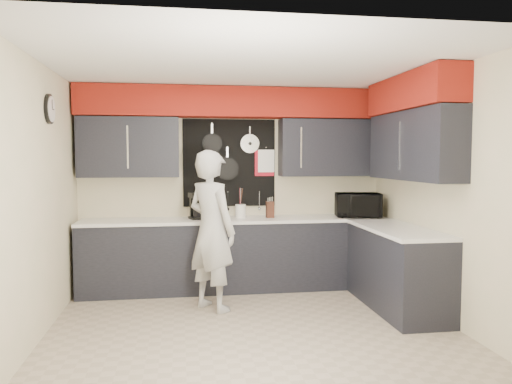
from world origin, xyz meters
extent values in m
plane|color=tan|center=(0.00, 0.00, 0.00)|extent=(4.00, 4.00, 0.00)
cube|color=beige|center=(0.00, 1.75, 1.30)|extent=(4.00, 0.01, 2.60)
cube|color=black|center=(-1.33, 1.59, 1.83)|extent=(1.24, 0.32, 0.75)
cube|color=black|center=(1.28, 1.59, 1.83)|extent=(1.34, 0.32, 0.75)
cube|color=maroon|center=(0.00, 1.57, 2.40)|extent=(3.94, 0.36, 0.38)
cube|color=black|center=(-0.05, 1.74, 1.62)|extent=(1.22, 0.03, 1.15)
cylinder|color=black|center=(-0.28, 1.70, 1.88)|extent=(0.26, 0.04, 0.26)
cylinder|color=black|center=(-0.08, 1.70, 1.55)|extent=(0.30, 0.04, 0.30)
cylinder|color=black|center=(-0.34, 1.70, 1.24)|extent=(0.27, 0.04, 0.27)
cylinder|color=silver|center=(0.22, 1.70, 1.88)|extent=(0.25, 0.02, 0.25)
cube|color=#B10D1E|center=(0.42, 1.72, 1.62)|extent=(0.26, 0.01, 0.34)
cube|color=white|center=(0.44, 1.70, 1.65)|extent=(0.22, 0.01, 0.30)
cylinder|color=silver|center=(-0.50, 1.71, 1.13)|extent=(0.01, 0.01, 0.20)
cylinder|color=silver|center=(-0.08, 1.71, 1.13)|extent=(0.01, 0.01, 0.20)
cylinder|color=silver|center=(0.35, 1.71, 1.13)|extent=(0.01, 0.01, 0.20)
cube|color=beige|center=(2.00, 0.00, 1.30)|extent=(0.01, 3.50, 2.60)
cube|color=black|center=(1.84, 0.30, 1.83)|extent=(0.32, 1.70, 0.75)
cube|color=maroon|center=(1.82, 0.30, 2.40)|extent=(0.36, 1.70, 0.38)
cube|color=beige|center=(-2.00, 0.00, 1.30)|extent=(0.01, 3.50, 2.60)
cylinder|color=black|center=(-1.98, 0.40, 2.18)|extent=(0.04, 0.30, 0.30)
cylinder|color=white|center=(-1.96, 0.40, 2.18)|extent=(0.01, 0.26, 0.26)
cube|color=black|center=(0.00, 1.45, 0.44)|extent=(3.90, 0.60, 0.88)
cube|color=white|center=(0.00, 1.44, 0.90)|extent=(3.90, 0.63, 0.04)
cube|color=black|center=(1.70, 0.35, 0.44)|extent=(0.60, 1.60, 0.88)
cube|color=white|center=(1.69, 0.35, 0.90)|extent=(0.63, 1.60, 0.04)
cube|color=black|center=(0.00, 1.19, 0.05)|extent=(3.90, 0.06, 0.10)
imported|color=black|center=(1.60, 1.35, 1.08)|extent=(0.62, 0.47, 0.31)
cube|color=#341610|center=(0.45, 1.44, 1.03)|extent=(0.10, 0.10, 0.21)
cylinder|color=white|center=(0.07, 1.48, 1.01)|extent=(0.14, 0.14, 0.18)
cube|color=black|center=(-0.49, 1.44, 0.94)|extent=(0.23, 0.26, 0.03)
cube|color=black|center=(-0.49, 1.52, 1.09)|extent=(0.19, 0.10, 0.30)
cube|color=black|center=(-0.49, 1.44, 1.22)|extent=(0.23, 0.26, 0.06)
cylinder|color=black|center=(-0.49, 1.42, 1.02)|extent=(0.11, 0.11, 0.14)
imported|color=beige|center=(-0.36, 0.64, 0.89)|extent=(0.75, 0.77, 1.78)
camera|label=1|loc=(-0.70, -4.86, 1.70)|focal=35.00mm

